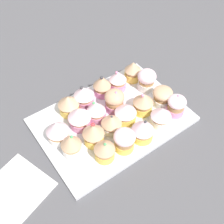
{
  "coord_description": "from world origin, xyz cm",
  "views": [
    {
      "loc": [
        30.32,
        42.32,
        67.06
      ],
      "look_at": [
        0.0,
        0.0,
        4.2
      ],
      "focal_mm": 45.51,
      "sensor_mm": 36.0,
      "label": 1
    }
  ],
  "objects_px": {
    "cupcake_14": "(93,134)",
    "cupcake_19": "(124,140)",
    "baking_tray": "(112,120)",
    "cupcake_8": "(79,117)",
    "cupcake_3": "(84,96)",
    "cupcake_15": "(71,144)",
    "cupcake_0": "(133,71)",
    "cupcake_12": "(126,113)",
    "cupcake_7": "(96,110)",
    "cupcake_5": "(147,80)",
    "cupcake_9": "(58,131)",
    "cupcake_20": "(105,150)",
    "cupcake_16": "(176,105)",
    "cupcake_10": "(162,96)",
    "cupcake_17": "(161,116)",
    "cupcake_1": "(118,80)",
    "cupcake_18": "(143,129)",
    "cupcake_11": "(143,102)",
    "cupcake_2": "(102,85)",
    "cupcake_6": "(114,100)",
    "cupcake_4": "(69,104)",
    "napkin": "(14,191)",
    "cupcake_13": "(111,123)"
  },
  "relations": [
    {
      "from": "cupcake_19",
      "to": "cupcake_2",
      "type": "bearing_deg",
      "value": -108.27
    },
    {
      "from": "cupcake_7",
      "to": "cupcake_18",
      "type": "relative_size",
      "value": 0.97
    },
    {
      "from": "cupcake_13",
      "to": "cupcake_15",
      "type": "bearing_deg",
      "value": -0.69
    },
    {
      "from": "baking_tray",
      "to": "cupcake_8",
      "type": "relative_size",
      "value": 5.68
    },
    {
      "from": "cupcake_14",
      "to": "cupcake_19",
      "type": "xyz_separation_m",
      "value": [
        -0.06,
        0.06,
        -0.0
      ]
    },
    {
      "from": "cupcake_14",
      "to": "cupcake_17",
      "type": "height_order",
      "value": "cupcake_14"
    },
    {
      "from": "cupcake_8",
      "to": "cupcake_17",
      "type": "height_order",
      "value": "cupcake_8"
    },
    {
      "from": "cupcake_10",
      "to": "cupcake_19",
      "type": "relative_size",
      "value": 0.91
    },
    {
      "from": "cupcake_8",
      "to": "cupcake_11",
      "type": "xyz_separation_m",
      "value": [
        -0.18,
        0.06,
        -0.0
      ]
    },
    {
      "from": "cupcake_6",
      "to": "cupcake_12",
      "type": "xyz_separation_m",
      "value": [
        0.0,
        0.05,
        -0.0
      ]
    },
    {
      "from": "cupcake_20",
      "to": "napkin",
      "type": "distance_m",
      "value": 0.25
    },
    {
      "from": "cupcake_0",
      "to": "cupcake_9",
      "type": "distance_m",
      "value": 0.32
    },
    {
      "from": "cupcake_18",
      "to": "baking_tray",
      "type": "bearing_deg",
      "value": -74.27
    },
    {
      "from": "cupcake_15",
      "to": "cupcake_10",
      "type": "bearing_deg",
      "value": 178.7
    },
    {
      "from": "cupcake_14",
      "to": "napkin",
      "type": "height_order",
      "value": "cupcake_14"
    },
    {
      "from": "cupcake_3",
      "to": "napkin",
      "type": "bearing_deg",
      "value": 24.54
    },
    {
      "from": "cupcake_6",
      "to": "cupcake_14",
      "type": "relative_size",
      "value": 0.96
    },
    {
      "from": "cupcake_7",
      "to": "cupcake_20",
      "type": "distance_m",
      "value": 0.13
    },
    {
      "from": "cupcake_10",
      "to": "cupcake_18",
      "type": "xyz_separation_m",
      "value": [
        0.13,
        0.06,
        0.0
      ]
    },
    {
      "from": "baking_tray",
      "to": "cupcake_7",
      "type": "distance_m",
      "value": 0.06
    },
    {
      "from": "cupcake_5",
      "to": "cupcake_19",
      "type": "relative_size",
      "value": 1.08
    },
    {
      "from": "cupcake_4",
      "to": "cupcake_19",
      "type": "distance_m",
      "value": 0.2
    },
    {
      "from": "cupcake_7",
      "to": "cupcake_16",
      "type": "height_order",
      "value": "cupcake_7"
    },
    {
      "from": "baking_tray",
      "to": "cupcake_15",
      "type": "bearing_deg",
      "value": 11.87
    },
    {
      "from": "cupcake_7",
      "to": "cupcake_11",
      "type": "xyz_separation_m",
      "value": [
        -0.13,
        0.06,
        0.0
      ]
    },
    {
      "from": "cupcake_4",
      "to": "cupcake_18",
      "type": "xyz_separation_m",
      "value": [
        -0.12,
        0.2,
        0.0
      ]
    },
    {
      "from": "cupcake_9",
      "to": "cupcake_11",
      "type": "relative_size",
      "value": 0.93
    },
    {
      "from": "baking_tray",
      "to": "cupcake_8",
      "type": "bearing_deg",
      "value": -19.89
    },
    {
      "from": "cupcake_14",
      "to": "cupcake_11",
      "type": "bearing_deg",
      "value": -177.04
    },
    {
      "from": "cupcake_19",
      "to": "napkin",
      "type": "distance_m",
      "value": 0.31
    },
    {
      "from": "cupcake_9",
      "to": "cupcake_20",
      "type": "height_order",
      "value": "same"
    },
    {
      "from": "cupcake_1",
      "to": "cupcake_17",
      "type": "xyz_separation_m",
      "value": [
        -0.01,
        0.19,
        0.0
      ]
    },
    {
      "from": "baking_tray",
      "to": "cupcake_7",
      "type": "relative_size",
      "value": 5.84
    },
    {
      "from": "cupcake_0",
      "to": "cupcake_15",
      "type": "distance_m",
      "value": 0.33
    },
    {
      "from": "cupcake_0",
      "to": "cupcake_12",
      "type": "distance_m",
      "value": 0.18
    },
    {
      "from": "cupcake_5",
      "to": "cupcake_12",
      "type": "relative_size",
      "value": 1.16
    },
    {
      "from": "cupcake_1",
      "to": "cupcake_16",
      "type": "height_order",
      "value": "cupcake_1"
    },
    {
      "from": "cupcake_0",
      "to": "cupcake_8",
      "type": "height_order",
      "value": "cupcake_8"
    },
    {
      "from": "cupcake_9",
      "to": "cupcake_20",
      "type": "relative_size",
      "value": 1.01
    },
    {
      "from": "cupcake_9",
      "to": "cupcake_10",
      "type": "relative_size",
      "value": 1.16
    },
    {
      "from": "cupcake_18",
      "to": "cupcake_16",
      "type": "bearing_deg",
      "value": -174.65
    },
    {
      "from": "cupcake_0",
      "to": "napkin",
      "type": "distance_m",
      "value": 0.5
    },
    {
      "from": "cupcake_6",
      "to": "cupcake_13",
      "type": "height_order",
      "value": "cupcake_6"
    },
    {
      "from": "cupcake_4",
      "to": "cupcake_19",
      "type": "height_order",
      "value": "cupcake_19"
    },
    {
      "from": "cupcake_7",
      "to": "cupcake_5",
      "type": "bearing_deg",
      "value": -176.7
    },
    {
      "from": "baking_tray",
      "to": "cupcake_12",
      "type": "distance_m",
      "value": 0.05
    },
    {
      "from": "cupcake_14",
      "to": "cupcake_16",
      "type": "distance_m",
      "value": 0.26
    },
    {
      "from": "baking_tray",
      "to": "cupcake_14",
      "type": "height_order",
      "value": "cupcake_14"
    },
    {
      "from": "cupcake_9",
      "to": "cupcake_2",
      "type": "bearing_deg",
      "value": -159.21
    },
    {
      "from": "cupcake_3",
      "to": "cupcake_15",
      "type": "xyz_separation_m",
      "value": [
        0.12,
        0.13,
        -0.0
      ]
    }
  ]
}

